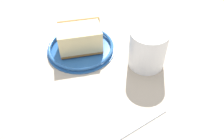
{
  "coord_description": "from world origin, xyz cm",
  "views": [
    {
      "loc": [
        30.01,
        14.18,
        36.67
      ],
      "look_at": [
        -1.72,
        9.7,
        3.0
      ],
      "focal_mm": 35.99,
      "sensor_mm": 36.0,
      "label": 1
    }
  ],
  "objects_px": {
    "tea_mug": "(147,48)",
    "teaspoon": "(123,136)",
    "small_plate": "(81,48)",
    "cake_slice": "(80,38)"
  },
  "relations": [
    {
      "from": "teaspoon",
      "to": "small_plate",
      "type": "bearing_deg",
      "value": -149.73
    },
    {
      "from": "small_plate",
      "to": "cake_slice",
      "type": "bearing_deg",
      "value": -159.81
    },
    {
      "from": "cake_slice",
      "to": "tea_mug",
      "type": "bearing_deg",
      "value": 80.95
    },
    {
      "from": "cake_slice",
      "to": "teaspoon",
      "type": "height_order",
      "value": "cake_slice"
    },
    {
      "from": "tea_mug",
      "to": "teaspoon",
      "type": "bearing_deg",
      "value": -9.25
    },
    {
      "from": "cake_slice",
      "to": "tea_mug",
      "type": "distance_m",
      "value": 0.16
    },
    {
      "from": "small_plate",
      "to": "tea_mug",
      "type": "height_order",
      "value": "tea_mug"
    },
    {
      "from": "tea_mug",
      "to": "teaspoon",
      "type": "relative_size",
      "value": 0.89
    },
    {
      "from": "small_plate",
      "to": "teaspoon",
      "type": "distance_m",
      "value": 0.25
    },
    {
      "from": "cake_slice",
      "to": "tea_mug",
      "type": "height_order",
      "value": "tea_mug"
    }
  ]
}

